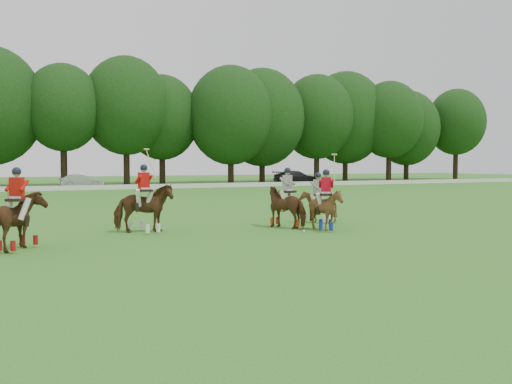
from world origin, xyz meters
name	(u,v)px	position (x,y,z in m)	size (l,w,h in m)	color
ground	(254,248)	(0.00, 0.00, 0.00)	(180.00, 180.00, 0.00)	#357421
tree_line	(66,108)	(0.26, 48.05, 8.23)	(117.98, 14.32, 14.75)	black
boundary_rail	(78,188)	(0.00, 38.00, 0.22)	(120.00, 0.10, 0.44)	white
car_mid	(81,181)	(0.96, 42.50, 0.67)	(1.41, 4.05, 1.34)	#A0A1A5
car_right	(296,177)	(24.87, 42.50, 0.77)	(2.15, 5.29, 1.54)	black
polo_red_a	(18,220)	(-6.34, 2.38, 0.86)	(1.81, 2.16, 2.37)	#4B2B14
polo_red_b	(144,208)	(-2.08, 4.87, 0.89)	(2.03, 1.85, 2.98)	#4B2B14
polo_red_c	(326,209)	(4.16, 2.73, 0.80)	(1.79, 1.84, 2.79)	#4B2B14
polo_stripe_a	(287,206)	(3.34, 4.20, 0.83)	(1.67, 2.07, 2.31)	#4B2B14
polo_stripe_b	(318,205)	(5.25, 5.09, 0.73)	(1.42, 1.51, 2.09)	#4B2B14
polo_ball	(304,231)	(3.13, 2.53, 0.04)	(0.09, 0.09, 0.09)	white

